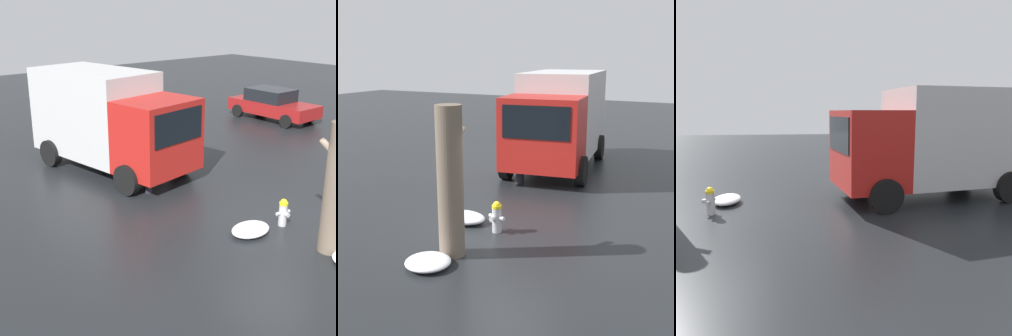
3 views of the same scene
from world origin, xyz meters
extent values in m
plane|color=black|center=(0.00, 0.00, 0.00)|extent=(60.00, 60.00, 0.00)
cylinder|color=#B7B7BC|center=(0.00, 0.00, 0.28)|extent=(0.21, 0.21, 0.56)
cylinder|color=yellow|center=(0.00, 0.00, 0.59)|extent=(0.22, 0.22, 0.06)
sphere|color=yellow|center=(0.00, 0.00, 0.62)|extent=(0.18, 0.18, 0.18)
cylinder|color=#B7B7BC|center=(-0.15, 0.03, 0.35)|extent=(0.12, 0.13, 0.11)
cylinder|color=#B7B7BC|center=(-0.03, -0.15, 0.35)|extent=(0.11, 0.12, 0.09)
cylinder|color=#B7B7BC|center=(0.03, 0.15, 0.35)|extent=(0.11, 0.12, 0.09)
cube|color=red|center=(4.18, 0.68, 1.53)|extent=(2.01, 2.56, 2.16)
cube|color=black|center=(3.33, 0.55, 1.97)|extent=(0.31, 1.95, 0.95)
cube|color=#BCBCBC|center=(7.03, 1.09, 1.84)|extent=(4.35, 2.89, 2.78)
cylinder|color=black|center=(4.43, -0.47, 0.45)|extent=(0.93, 0.41, 0.90)
cylinder|color=black|center=(4.10, 1.85, 0.45)|extent=(0.93, 0.41, 0.90)
cylinder|color=black|center=(8.20, 0.07, 0.45)|extent=(0.93, 0.41, 0.90)
cylinder|color=black|center=(7.86, 2.39, 0.45)|extent=(0.93, 0.41, 0.90)
cylinder|color=#23232D|center=(3.85, 1.27, 0.38)|extent=(0.24, 0.24, 0.76)
cylinder|color=black|center=(3.85, 1.27, 1.08)|extent=(0.35, 0.35, 0.64)
sphere|color=tan|center=(3.85, 1.27, 1.50)|extent=(0.21, 0.21, 0.21)
ellipsoid|color=white|center=(0.19, 0.97, 0.12)|extent=(0.74, 1.06, 0.24)
camera|label=1|loc=(-6.36, 8.88, 5.23)|focal=50.00mm
camera|label=2|loc=(-8.57, -4.61, 3.88)|focal=50.00mm
camera|label=3|loc=(2.30, -8.37, 2.57)|focal=35.00mm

